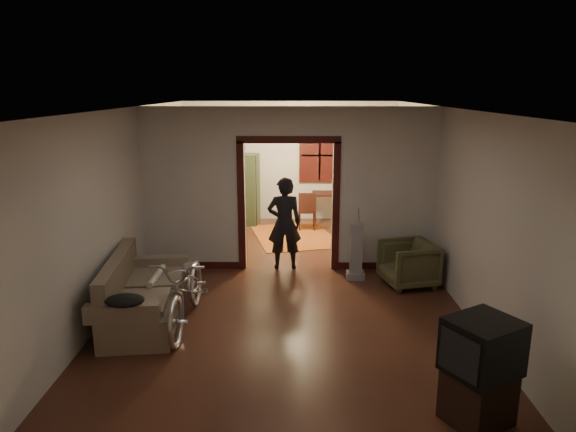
{
  "coord_description": "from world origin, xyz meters",
  "views": [
    {
      "loc": [
        0.08,
        -7.86,
        3.09
      ],
      "look_at": [
        0.0,
        -0.3,
        1.2
      ],
      "focal_mm": 32.0,
      "sensor_mm": 36.0,
      "label": 1
    }
  ],
  "objects_px": {
    "sofa": "(144,290)",
    "locker": "(240,189)",
    "bicycle": "(187,288)",
    "desk": "(333,208)",
    "person": "(284,223)",
    "armchair": "(408,264)"
  },
  "relations": [
    {
      "from": "person",
      "to": "locker",
      "type": "xyz_separation_m",
      "value": [
        -1.07,
        3.0,
        0.01
      ]
    },
    {
      "from": "armchair",
      "to": "person",
      "type": "relative_size",
      "value": 0.49
    },
    {
      "from": "sofa",
      "to": "locker",
      "type": "relative_size",
      "value": 1.18
    },
    {
      "from": "sofa",
      "to": "person",
      "type": "height_order",
      "value": "person"
    },
    {
      "from": "armchair",
      "to": "person",
      "type": "bearing_deg",
      "value": -125.67
    },
    {
      "from": "bicycle",
      "to": "person",
      "type": "xyz_separation_m",
      "value": [
        1.26,
        2.23,
        0.31
      ]
    },
    {
      "from": "sofa",
      "to": "locker",
      "type": "distance_m",
      "value": 5.21
    },
    {
      "from": "sofa",
      "to": "armchair",
      "type": "relative_size",
      "value": 2.44
    },
    {
      "from": "armchair",
      "to": "locker",
      "type": "bearing_deg",
      "value": -155.02
    },
    {
      "from": "armchair",
      "to": "desk",
      "type": "distance_m",
      "value": 4.0
    },
    {
      "from": "sofa",
      "to": "person",
      "type": "relative_size",
      "value": 1.19
    },
    {
      "from": "sofa",
      "to": "desk",
      "type": "xyz_separation_m",
      "value": [
        2.95,
        5.23,
        -0.08
      ]
    },
    {
      "from": "desk",
      "to": "sofa",
      "type": "bearing_deg",
      "value": -119.9
    },
    {
      "from": "sofa",
      "to": "desk",
      "type": "relative_size",
      "value": 1.99
    },
    {
      "from": "armchair",
      "to": "person",
      "type": "distance_m",
      "value": 2.19
    },
    {
      "from": "bicycle",
      "to": "person",
      "type": "height_order",
      "value": "person"
    },
    {
      "from": "sofa",
      "to": "person",
      "type": "distance_m",
      "value": 2.86
    },
    {
      "from": "bicycle",
      "to": "locker",
      "type": "bearing_deg",
      "value": 87.97
    },
    {
      "from": "bicycle",
      "to": "sofa",
      "type": "bearing_deg",
      "value": 171.17
    },
    {
      "from": "sofa",
      "to": "desk",
      "type": "bearing_deg",
      "value": 53.96
    },
    {
      "from": "sofa",
      "to": "desk",
      "type": "distance_m",
      "value": 6.01
    },
    {
      "from": "armchair",
      "to": "bicycle",
      "type": "bearing_deg",
      "value": -80.14
    }
  ]
}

